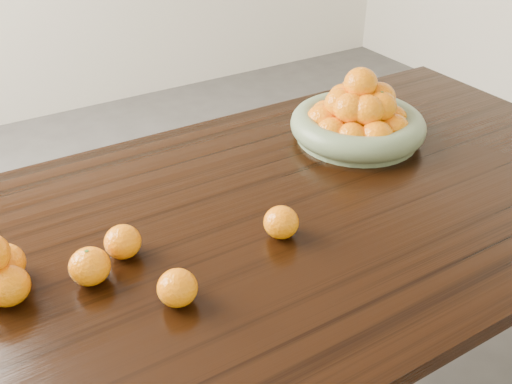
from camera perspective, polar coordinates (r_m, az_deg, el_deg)
dining_table at (r=1.35m, az=0.79°, el=-5.28°), size 2.00×1.00×0.75m
fruit_bowl at (r=1.61m, az=10.21°, el=7.23°), size 0.37×0.37×0.21m
loose_orange_0 at (r=1.13m, az=-16.30°, el=-7.14°), size 0.08×0.08×0.07m
loose_orange_1 at (r=1.06m, az=-7.87°, el=-9.47°), size 0.07×0.07×0.07m
loose_orange_2 at (r=1.21m, az=2.53°, el=-3.04°), size 0.08×0.08×0.07m
loose_orange_3 at (r=1.18m, az=-13.19°, el=-4.87°), size 0.07×0.07×0.07m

